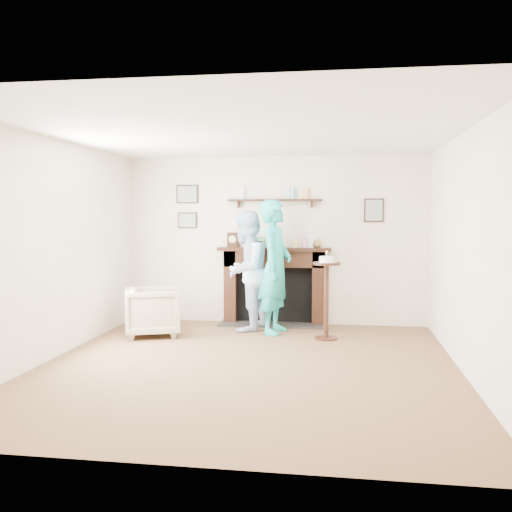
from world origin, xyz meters
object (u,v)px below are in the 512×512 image
(woman, at_px, (275,333))
(armchair, at_px, (153,335))
(man, at_px, (246,330))
(pedestal_table, at_px, (326,285))

(woman, bearing_deg, armchair, 112.77)
(man, distance_m, woman, 0.45)
(armchair, relative_size, woman, 0.39)
(man, bearing_deg, woman, 86.96)
(armchair, bearing_deg, woman, -96.81)
(pedestal_table, bearing_deg, man, 159.49)
(armchair, distance_m, man, 1.31)
(woman, distance_m, pedestal_table, 1.05)
(armchair, bearing_deg, pedestal_table, -107.79)
(pedestal_table, bearing_deg, armchair, -176.92)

